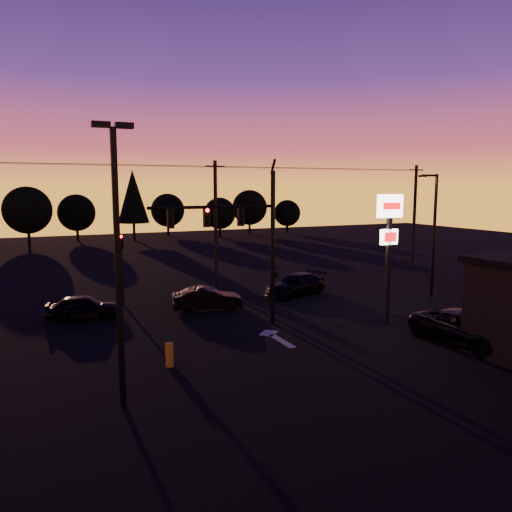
{
  "coord_description": "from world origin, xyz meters",
  "views": [
    {
      "loc": [
        -10.03,
        -19.06,
        7.16
      ],
      "look_at": [
        1.0,
        5.0,
        3.5
      ],
      "focal_mm": 35.0,
      "sensor_mm": 36.0,
      "label": 1
    }
  ],
  "objects": [
    {
      "name": "ground",
      "position": [
        0.0,
        0.0,
        0.0
      ],
      "size": [
        120.0,
        120.0,
        0.0
      ],
      "primitive_type": "plane",
      "color": "black",
      "rests_on": "ground"
    },
    {
      "name": "lane_arrow",
      "position": [
        0.5,
        1.67,
        0.01
      ],
      "size": [
        1.2,
        3.1,
        0.01
      ],
      "color": "beige",
      "rests_on": "ground"
    },
    {
      "name": "traffic_signal_mast",
      "position": [
        -0.1,
        3.99,
        4.94
      ],
      "size": [
        6.79,
        0.52,
        8.58
      ],
      "color": "black",
      "rests_on": "ground"
    },
    {
      "name": "secondary_signal",
      "position": [
        -5.0,
        11.49,
        2.86
      ],
      "size": [
        0.3,
        0.31,
        4.35
      ],
      "color": "black",
      "rests_on": "ground"
    },
    {
      "name": "parking_lot_light",
      "position": [
        -7.5,
        -3.0,
        5.27
      ],
      "size": [
        1.25,
        0.3,
        9.14
      ],
      "color": "black",
      "rests_on": "ground"
    },
    {
      "name": "pylon_sign",
      "position": [
        7.0,
        1.5,
        4.91
      ],
      "size": [
        1.5,
        0.28,
        6.8
      ],
      "color": "black",
      "rests_on": "ground"
    },
    {
      "name": "streetlight",
      "position": [
        13.91,
        5.5,
        4.42
      ],
      "size": [
        1.55,
        0.35,
        8.0
      ],
      "color": "black",
      "rests_on": "ground"
    },
    {
      "name": "utility_pole_1",
      "position": [
        2.0,
        14.0,
        4.59
      ],
      "size": [
        1.4,
        0.26,
        9.0
      ],
      "color": "black",
      "rests_on": "ground"
    },
    {
      "name": "utility_pole_2",
      "position": [
        20.0,
        14.0,
        4.59
      ],
      "size": [
        1.4,
        0.26,
        9.0
      ],
      "color": "black",
      "rests_on": "ground"
    },
    {
      "name": "power_wires",
      "position": [
        2.0,
        14.0,
        8.57
      ],
      "size": [
        36.0,
        1.22,
        0.07
      ],
      "color": "black",
      "rests_on": "ground"
    },
    {
      "name": "bollard",
      "position": [
        -5.15,
        -0.06,
        0.48
      ],
      "size": [
        0.32,
        0.32,
        0.96
      ],
      "primitive_type": "cylinder",
      "color": "gold",
      "rests_on": "ground"
    },
    {
      "name": "tree_2",
      "position": [
        -10.0,
        48.0,
        4.37
      ],
      "size": [
        5.77,
        5.78,
        7.26
      ],
      "color": "black",
      "rests_on": "ground"
    },
    {
      "name": "tree_3",
      "position": [
        -4.0,
        52.0,
        3.75
      ],
      "size": [
        4.95,
        4.95,
        6.22
      ],
      "color": "black",
      "rests_on": "ground"
    },
    {
      "name": "tree_4",
      "position": [
        3.0,
        49.0,
        5.93
      ],
      "size": [
        4.18,
        4.18,
        9.5
      ],
      "color": "black",
      "rests_on": "ground"
    },
    {
      "name": "tree_5",
      "position": [
        9.0,
        54.0,
        3.75
      ],
      "size": [
        4.95,
        4.95,
        6.22
      ],
      "color": "black",
      "rests_on": "ground"
    },
    {
      "name": "tree_6",
      "position": [
        15.0,
        48.0,
        3.43
      ],
      "size": [
        4.54,
        4.54,
        5.71
      ],
      "color": "black",
      "rests_on": "ground"
    },
    {
      "name": "tree_7",
      "position": [
        21.0,
        51.0,
        4.06
      ],
      "size": [
        5.36,
        5.36,
        6.74
      ],
      "color": "black",
      "rests_on": "ground"
    },
    {
      "name": "tree_8",
      "position": [
        27.0,
        50.0,
        3.12
      ],
      "size": [
        4.12,
        4.12,
        5.19
      ],
      "color": "black",
      "rests_on": "ground"
    },
    {
      "name": "car_left",
      "position": [
        -7.51,
        8.96,
        0.68
      ],
      "size": [
        4.22,
        2.35,
        1.36
      ],
      "primitive_type": "imported",
      "rotation": [
        0.0,
        0.0,
        1.37
      ],
      "color": "black",
      "rests_on": "ground"
    },
    {
      "name": "car_mid",
      "position": [
        -0.7,
        8.13,
        0.67
      ],
      "size": [
        4.29,
        2.33,
        1.34
      ],
      "primitive_type": "imported",
      "rotation": [
        0.0,
        0.0,
        1.34
      ],
      "color": "black",
      "rests_on": "ground"
    },
    {
      "name": "car_right",
      "position": [
        6.04,
        9.61,
        0.7
      ],
      "size": [
        5.17,
        3.45,
        1.39
      ],
      "primitive_type": "imported",
      "rotation": [
        0.0,
        0.0,
        -1.23
      ],
      "color": "black",
      "rests_on": "ground"
    },
    {
      "name": "suv_parked",
      "position": [
        7.99,
        -2.98,
        0.75
      ],
      "size": [
        2.87,
        5.55,
        1.49
      ],
      "primitive_type": "imported",
      "rotation": [
        0.0,
        0.0,
        0.08
      ],
      "color": "black",
      "rests_on": "ground"
    }
  ]
}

